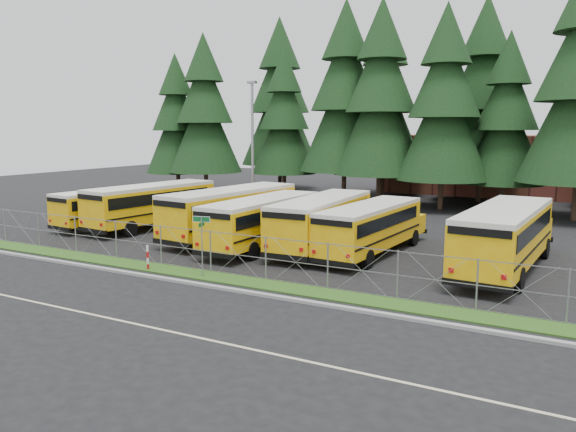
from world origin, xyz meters
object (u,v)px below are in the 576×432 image
Objects in this scene: bus_0 at (117,207)px; street_sign at (202,233)px; bus_east at (506,239)px; striped_bollard at (148,258)px; bus_3 at (235,213)px; bus_6 at (373,229)px; bus_1 at (156,206)px; bus_4 at (266,223)px; bus_5 at (324,223)px; light_standard at (253,145)px.

street_sign is (13.59, -8.29, 0.74)m from bus_0.
striped_bollard is (-14.98, -7.98, -0.95)m from bus_east.
bus_3 is at bearing -178.81° from bus_east.
bus_3 is 15.79m from bus_east.
bus_east is (25.46, -0.46, 0.26)m from bus_0.
bus_0 is at bearing -176.53° from bus_6.
striped_bollard is (7.55, -9.18, -0.88)m from bus_1.
bus_3 is at bearing 2.23° from bus_1.
bus_3 is at bearing 155.42° from bus_4.
street_sign reaches higher than bus_0.
striped_bollard is at bearing -32.71° from bus_0.
bus_east is (6.74, -0.36, 0.18)m from bus_6.
light_standard reaches higher than bus_5.
bus_6 is 3.70× the size of street_sign.
bus_1 is at bearing 174.98° from bus_5.
striped_bollard is 0.12× the size of light_standard.
bus_1 is 8.71m from light_standard.
bus_3 reaches higher than street_sign.
bus_5 is (3.04, 1.33, 0.04)m from bus_4.
bus_east is at bearing 5.10° from bus_0.
light_standard is (-3.34, 7.44, 3.97)m from bus_3.
light_standard is (-7.26, 15.96, 3.47)m from street_sign.
bus_0 is 15.77m from bus_5.
street_sign is 2.34× the size of striped_bollard.
bus_3 is at bearing -178.41° from bus_6.
bus_1 reaches higher than striped_bollard.
bus_east is 14.22m from street_sign.
bus_east is 21.15m from light_standard.
light_standard reaches higher than bus_0.
bus_1 is 10.00m from bus_4.
bus_0 is 0.84× the size of bus_3.
light_standard is (-12.38, 7.78, 4.14)m from bus_6.
bus_1 reaches higher than bus_4.
bus_4 is 0.92× the size of bus_east.
light_standard reaches higher than striped_bollard.
striped_bollard is at bearing -177.19° from street_sign.
bus_6 is at bearing -6.10° from bus_5.
street_sign is at bearing 2.81° from striped_bollard.
bus_5 is 10.08m from striped_bollard.
bus_4 is at bearing 72.62° from striped_bollard.
striped_bollard is (0.80, -8.68, -0.94)m from bus_3.
bus_6 is 6.75m from bus_east.
light_standard reaches higher than bus_4.
bus_3 is 1.13× the size of bus_6.
bus_3 is 4.17× the size of street_sign.
bus_5 is 3.95× the size of street_sign.
bus_6 is 1.03× the size of light_standard.
bus_1 is at bearing -179.32° from bus_east.
street_sign is at bearing -106.71° from bus_5.
bus_6 reaches higher than bus_0.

